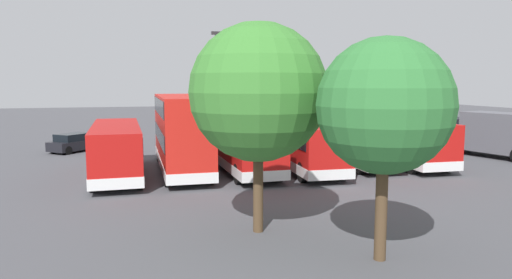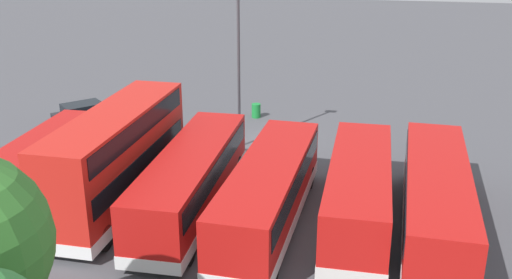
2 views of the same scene
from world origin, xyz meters
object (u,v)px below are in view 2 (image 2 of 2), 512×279
bus_single_deck_sixth (39,170)px  car_hatchback_silver (85,114)px  bus_single_deck_second (359,191)px  lamp_post_tall (239,58)px  bus_single_deck_near_end (436,198)px  waste_bin_yellow (256,111)px  bus_single_deck_third (269,191)px  bus_single_deck_fourth (191,179)px  bus_double_decker_fifth (118,156)px

bus_single_deck_sixth → car_hatchback_silver: bus_single_deck_sixth is taller
car_hatchback_silver → bus_single_deck_sixth: bearing=106.5°
bus_single_deck_second → car_hatchback_silver: size_ratio=2.51×
lamp_post_tall → bus_single_deck_second: bearing=130.8°
bus_single_deck_near_end → waste_bin_yellow: size_ratio=12.72×
waste_bin_yellow → bus_single_deck_near_end: bearing=126.9°
bus_single_deck_sixth → waste_bin_yellow: bus_single_deck_sixth is taller
bus_single_deck_second → lamp_post_tall: (7.20, -8.33, 3.71)m
bus_single_deck_third → car_hatchback_silver: bearing=-38.2°
bus_single_deck_fourth → lamp_post_tall: size_ratio=1.25×
bus_single_deck_near_end → waste_bin_yellow: bus_single_deck_near_end is taller
bus_single_deck_second → bus_single_deck_sixth: 14.74m
bus_single_deck_third → car_hatchback_silver: bus_single_deck_third is taller
bus_single_deck_second → bus_single_deck_fourth: bearing=1.9°
bus_double_decker_fifth → lamp_post_tall: bearing=-114.1°
bus_single_deck_near_end → bus_single_deck_third: (7.02, 0.71, -0.00)m
bus_double_decker_fifth → waste_bin_yellow: bearing=-104.6°
bus_single_deck_near_end → bus_single_deck_third: bearing=5.8°
bus_single_deck_sixth → bus_single_deck_third: bearing=179.2°
bus_single_deck_fourth → bus_single_deck_sixth: (7.26, 0.43, -0.00)m
bus_single_deck_second → waste_bin_yellow: (7.32, -13.93, -1.15)m
bus_double_decker_fifth → bus_single_deck_second: bearing=-179.3°
bus_single_deck_second → bus_single_deck_sixth: same height
lamp_post_tall → waste_bin_yellow: bearing=-88.8°
lamp_post_tall → bus_single_deck_near_end: bearing=141.0°
bus_single_deck_fourth → waste_bin_yellow: (-0.15, -14.17, -1.15)m
bus_double_decker_fifth → bus_single_deck_sixth: size_ratio=1.07×
bus_single_deck_near_end → bus_double_decker_fifth: size_ratio=1.10×
bus_single_deck_near_end → bus_double_decker_fifth: bus_double_decker_fifth is taller
bus_single_deck_sixth → lamp_post_tall: lamp_post_tall is taller
bus_single_deck_fourth → car_hatchback_silver: 14.96m
bus_single_deck_third → lamp_post_tall: size_ratio=1.24×
bus_single_deck_third → bus_single_deck_sixth: bearing=-0.8°
bus_single_deck_fourth → lamp_post_tall: 9.34m
bus_double_decker_fifth → bus_single_deck_fourth: bearing=178.4°
bus_single_deck_fourth → bus_double_decker_fifth: bus_double_decker_fifth is taller
bus_single_deck_near_end → waste_bin_yellow: (10.53, -14.04, -1.15)m
bus_single_deck_fourth → lamp_post_tall: bearing=-91.8°
bus_single_deck_second → lamp_post_tall: bearing=-49.2°
bus_single_deck_third → bus_single_deck_fourth: (3.66, -0.58, 0.00)m
car_hatchback_silver → waste_bin_yellow: 11.27m
bus_single_deck_second → bus_double_decker_fifth: bearing=0.7°
bus_single_deck_third → bus_double_decker_fifth: 7.27m
bus_single_deck_third → waste_bin_yellow: size_ratio=12.13×
bus_single_deck_third → lamp_post_tall: bearing=-69.7°
bus_single_deck_third → waste_bin_yellow: bearing=-76.6°
bus_single_deck_third → bus_single_deck_sixth: 10.93m
bus_single_deck_second → car_hatchback_silver: (18.00, -10.34, -0.92)m
bus_double_decker_fifth → lamp_post_tall: 9.72m
bus_single_deck_near_end → lamp_post_tall: lamp_post_tall is taller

